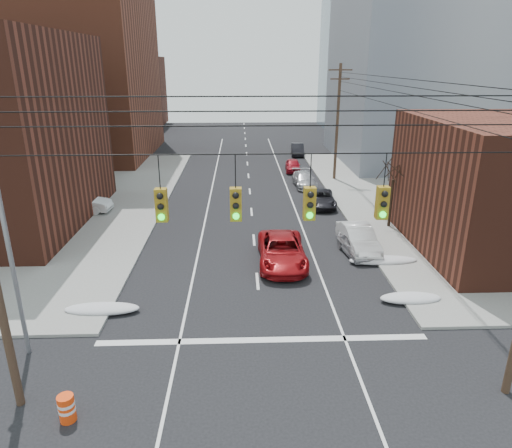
{
  "coord_description": "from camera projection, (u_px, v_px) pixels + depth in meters",
  "views": [
    {
      "loc": [
        -0.87,
        -9.98,
        11.09
      ],
      "look_at": [
        -0.05,
        12.73,
        3.0
      ],
      "focal_mm": 32.0,
      "sensor_mm": 36.0,
      "label": 1
    }
  ],
  "objects": [
    {
      "name": "building_brick_tall",
      "position": [
        38.0,
        26.0,
        52.49
      ],
      "size": [
        24.0,
        20.0,
        30.0
      ],
      "primitive_type": "cube",
      "color": "brown",
      "rests_on": "ground"
    },
    {
      "name": "building_brick_far",
      "position": [
        96.0,
        93.0,
        79.92
      ],
      "size": [
        22.0,
        18.0,
        12.0
      ],
      "primitive_type": "cube",
      "color": "#4B2116",
      "rests_on": "ground"
    },
    {
      "name": "building_office",
      "position": [
        442.0,
        49.0,
        51.11
      ],
      "size": [
        22.0,
        20.0,
        25.0
      ],
      "primitive_type": "cube",
      "color": "gray",
      "rests_on": "ground"
    },
    {
      "name": "building_glass",
      "position": [
        387.0,
        62.0,
        76.16
      ],
      "size": [
        20.0,
        18.0,
        22.0
      ],
      "primitive_type": "cube",
      "color": "gray",
      "rests_on": "ground"
    },
    {
      "name": "utility_pole_far",
      "position": [
        337.0,
        121.0,
        43.5
      ],
      "size": [
        2.2,
        0.28,
        11.0
      ],
      "color": "#473323",
      "rests_on": "ground"
    },
    {
      "name": "traffic_signals",
      "position": [
        273.0,
        202.0,
        13.54
      ],
      "size": [
        17.0,
        0.42,
        2.02
      ],
      "color": "black",
      "rests_on": "ground"
    },
    {
      "name": "street_light",
      "position": [
        4.0,
        223.0,
        16.61
      ],
      "size": [
        0.44,
        0.44,
        9.32
      ],
      "color": "gray",
      "rests_on": "ground"
    },
    {
      "name": "bare_tree",
      "position": [
        391.0,
        196.0,
        31.52
      ],
      "size": [
        2.09,
        2.2,
        4.93
      ],
      "color": "black",
      "rests_on": "ground"
    },
    {
      "name": "snow_nw",
      "position": [
        102.0,
        309.0,
        21.3
      ],
      "size": [
        3.5,
        1.08,
        0.42
      ],
      "primitive_type": "ellipsoid",
      "color": "silver",
      "rests_on": "ground"
    },
    {
      "name": "snow_ne",
      "position": [
        411.0,
        298.0,
        22.27
      ],
      "size": [
        3.0,
        1.08,
        0.42
      ],
      "primitive_type": "ellipsoid",
      "color": "silver",
      "rests_on": "ground"
    },
    {
      "name": "snow_east_far",
      "position": [
        383.0,
        260.0,
        26.5
      ],
      "size": [
        4.0,
        1.08,
        0.42
      ],
      "primitive_type": "ellipsoid",
      "color": "silver",
      "rests_on": "ground"
    },
    {
      "name": "red_pickup",
      "position": [
        282.0,
        251.0,
        26.32
      ],
      "size": [
        2.72,
        5.79,
        1.6
      ],
      "primitive_type": "imported",
      "rotation": [
        0.0,
        0.0,
        -0.01
      ],
      "color": "maroon",
      "rests_on": "ground"
    },
    {
      "name": "parked_car_a",
      "position": [
        356.0,
        246.0,
        27.58
      ],
      "size": [
        1.88,
        3.72,
        1.22
      ],
      "primitive_type": "imported",
      "rotation": [
        0.0,
        0.0,
        0.13
      ],
      "color": "silver",
      "rests_on": "ground"
    },
    {
      "name": "parked_car_b",
      "position": [
        358.0,
        239.0,
        28.18
      ],
      "size": [
        1.9,
        4.85,
        1.57
      ],
      "primitive_type": "imported",
      "rotation": [
        0.0,
        0.0,
        0.05
      ],
      "color": "silver",
      "rests_on": "ground"
    },
    {
      "name": "parked_car_c",
      "position": [
        321.0,
        198.0,
        37.01
      ],
      "size": [
        2.41,
        4.7,
        1.27
      ],
      "primitive_type": "imported",
      "rotation": [
        0.0,
        0.0,
        -0.07
      ],
      "color": "black",
      "rests_on": "ground"
    },
    {
      "name": "parked_car_d",
      "position": [
        304.0,
        180.0,
        42.81
      ],
      "size": [
        2.08,
        4.69,
        1.34
      ],
      "primitive_type": "imported",
      "rotation": [
        0.0,
        0.0,
        0.05
      ],
      "color": "#A8A8AD",
      "rests_on": "ground"
    },
    {
      "name": "parked_car_e",
      "position": [
        293.0,
        165.0,
        48.69
      ],
      "size": [
        1.77,
        3.92,
        1.31
      ],
      "primitive_type": "imported",
      "rotation": [
        0.0,
        0.0,
        -0.06
      ],
      "color": "maroon",
      "rests_on": "ground"
    },
    {
      "name": "parked_car_f",
      "position": [
        297.0,
        149.0,
        57.29
      ],
      "size": [
        1.85,
        4.46,
        1.44
      ],
      "primitive_type": "imported",
      "rotation": [
        0.0,
        0.0,
        -0.08
      ],
      "color": "black",
      "rests_on": "ground"
    },
    {
      "name": "lot_car_a",
      "position": [
        82.0,
        203.0,
        35.0
      ],
      "size": [
        4.51,
        1.86,
        1.45
      ],
      "primitive_type": "imported",
      "rotation": [
        0.0,
        0.0,
        1.5
      ],
      "color": "silver",
      "rests_on": "sidewalk_nw"
    },
    {
      "name": "lot_car_b",
      "position": [
        60.0,
        199.0,
        36.29
      ],
      "size": [
        4.86,
        2.51,
        1.31
      ],
      "primitive_type": "imported",
      "rotation": [
        0.0,
        0.0,
        1.64
      ],
      "color": "#BAB9BF",
      "rests_on": "sidewalk_nw"
    },
    {
      "name": "lot_car_d",
      "position": [
        30.0,
        195.0,
        37.02
      ],
      "size": [
        4.33,
        2.11,
        1.42
      ],
      "primitive_type": "imported",
      "rotation": [
        0.0,
        0.0,
        1.68
      ],
      "color": "#B7B7BC",
      "rests_on": "sidewalk_nw"
    },
    {
      "name": "construction_barrel",
      "position": [
        67.0,
        408.0,
        14.8
      ],
      "size": [
        0.6,
        0.6,
        0.95
      ],
      "rotation": [
        0.0,
        0.0,
        -0.12
      ],
      "color": "#F93F0D",
      "rests_on": "ground"
    }
  ]
}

